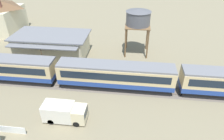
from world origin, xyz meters
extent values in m
plane|color=#7A7056|center=(0.00, 0.00, 0.00)|extent=(600.00, 600.00, 0.00)
cylinder|color=black|center=(16.14, -0.45, 0.45)|extent=(0.90, 0.18, 0.90)
cylinder|color=black|center=(16.14, 0.99, 0.45)|extent=(0.90, 0.18, 0.90)
cube|color=#234293|center=(3.60, 0.27, 1.30)|extent=(17.37, 3.06, 0.80)
cube|color=#D1B784|center=(3.60, 0.27, 2.75)|extent=(17.37, 3.06, 2.09)
cube|color=#192330|center=(3.60, 0.27, 2.85)|extent=(15.98, 3.10, 1.17)
cube|color=slate|center=(3.60, 0.27, 3.94)|extent=(17.37, 2.87, 0.30)
cube|color=black|center=(3.60, 0.27, 0.46)|extent=(16.67, 2.63, 0.88)
cylinder|color=black|center=(9.33, -0.45, 0.45)|extent=(0.90, 0.18, 0.90)
cylinder|color=black|center=(9.33, 0.99, 0.45)|extent=(0.90, 0.18, 0.90)
cylinder|color=black|center=(-2.13, -0.45, 0.45)|extent=(0.90, 0.18, 0.90)
cylinder|color=black|center=(-2.13, 0.99, 0.45)|extent=(0.90, 0.18, 0.90)
cube|color=#234293|center=(-14.68, 0.27, 1.30)|extent=(17.37, 3.06, 0.80)
cube|color=#D1B784|center=(-14.68, 0.27, 2.75)|extent=(17.37, 3.06, 2.09)
cube|color=#192330|center=(-14.68, 0.27, 2.85)|extent=(15.98, 3.10, 1.17)
cube|color=black|center=(-14.68, 0.27, 0.46)|extent=(16.67, 2.63, 0.88)
cylinder|color=black|center=(-8.95, -0.45, 0.45)|extent=(0.90, 0.18, 0.90)
cylinder|color=black|center=(-8.95, 0.99, 0.45)|extent=(0.90, 0.18, 0.90)
cube|color=#665B51|center=(-2.42, 0.27, 0.01)|extent=(101.47, 3.60, 0.01)
cube|color=#4C4238|center=(-2.42, -0.45, 0.02)|extent=(101.47, 0.12, 0.04)
cube|color=#4C4238|center=(-2.42, 0.99, 0.02)|extent=(101.47, 0.12, 0.04)
cube|color=beige|center=(-9.84, 9.48, 2.11)|extent=(13.30, 6.96, 4.21)
cube|color=slate|center=(-9.84, 9.48, 4.31)|extent=(14.37, 7.52, 0.20)
cube|color=slate|center=(-9.84, 5.20, 3.81)|extent=(12.77, 1.60, 0.16)
cylinder|color=brown|center=(-9.84, 4.60, 1.87)|extent=(0.14, 0.14, 3.73)
cube|color=brown|center=(-24.71, 18.12, 7.20)|extent=(0.56, 0.56, 1.92)
cylinder|color=brown|center=(8.64, 14.48, 2.89)|extent=(0.28, 0.28, 5.77)
cylinder|color=brown|center=(4.45, 14.48, 2.89)|extent=(0.28, 0.28, 5.77)
cylinder|color=brown|center=(8.64, 10.28, 2.89)|extent=(0.28, 0.28, 5.77)
cylinder|color=brown|center=(4.45, 10.28, 2.89)|extent=(0.28, 0.28, 5.77)
cube|color=brown|center=(6.54, 12.38, 5.85)|extent=(4.69, 4.69, 0.16)
cylinder|color=#56565B|center=(6.54, 12.38, 7.22)|extent=(4.52, 4.52, 2.57)
cone|color=#56565B|center=(6.54, 12.38, 8.75)|extent=(4.75, 4.75, 0.50)
cube|color=beige|center=(-0.03, -7.27, 1.18)|extent=(1.61, 2.05, 1.93)
cube|color=#192330|center=(0.79, -7.27, 1.57)|extent=(0.03, 1.71, 0.85)
cube|color=silver|center=(-2.72, -7.27, 1.33)|extent=(3.77, 2.13, 2.22)
cylinder|color=black|center=(-0.30, -8.21, 0.40)|extent=(0.80, 0.26, 0.80)
cylinder|color=black|center=(-0.30, -6.34, 0.40)|extent=(0.80, 0.26, 0.80)
cylinder|color=black|center=(-3.53, -8.21, 0.40)|extent=(0.80, 0.26, 0.80)
cylinder|color=black|center=(-3.53, -6.34, 0.40)|extent=(0.80, 0.26, 0.80)
camera|label=1|loc=(6.07, -24.56, 19.00)|focal=32.00mm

